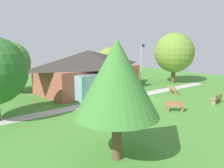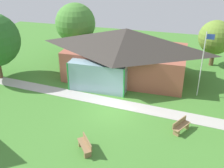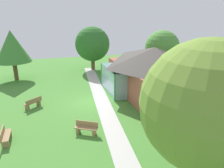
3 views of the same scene
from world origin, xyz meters
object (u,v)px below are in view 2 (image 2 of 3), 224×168
(pavilion, at_px, (125,53))
(flagpole, at_px, (203,62))
(bench_mid_right, at_px, (181,126))
(tree_behind_pavilion_left, at_px, (75,23))
(tree_behind_pavilion_right, at_px, (216,38))
(bench_front_center, at_px, (85,145))

(pavilion, relative_size, flagpole, 2.18)
(bench_mid_right, bearing_deg, tree_behind_pavilion_left, -104.59)
(pavilion, relative_size, tree_behind_pavilion_left, 2.08)
(flagpole, relative_size, tree_behind_pavilion_right, 1.16)
(pavilion, bearing_deg, tree_behind_pavilion_right, 32.55)
(flagpole, bearing_deg, pavilion, 163.11)
(tree_behind_pavilion_right, bearing_deg, bench_mid_right, -101.07)
(tree_behind_pavilion_right, bearing_deg, flagpole, -100.75)
(flagpole, xyz_separation_m, bench_front_center, (-6.40, -8.84, -2.54))
(pavilion, bearing_deg, bench_front_center, -89.00)
(bench_mid_right, height_order, tree_behind_pavilion_left, tree_behind_pavilion_left)
(pavilion, distance_m, tree_behind_pavilion_left, 8.42)
(flagpole, bearing_deg, bench_mid_right, -101.49)
(tree_behind_pavilion_left, height_order, tree_behind_pavilion_right, tree_behind_pavilion_left)
(pavilion, bearing_deg, bench_mid_right, -53.11)
(bench_front_center, xyz_separation_m, bench_mid_right, (5.31, 3.50, 0.00))
(pavilion, bearing_deg, flagpole, -16.89)
(bench_front_center, distance_m, tree_behind_pavilion_right, 17.86)
(flagpole, height_order, tree_behind_pavilion_left, tree_behind_pavilion_left)
(bench_mid_right, xyz_separation_m, tree_behind_pavilion_left, (-12.29, 12.20, 2.96))
(tree_behind_pavilion_left, bearing_deg, flagpole, -27.18)
(pavilion, height_order, bench_mid_right, pavilion)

